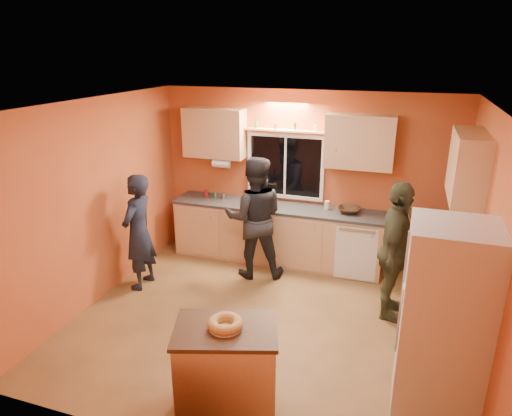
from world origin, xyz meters
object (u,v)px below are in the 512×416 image
at_px(island, 227,369).
at_px(person_center, 255,218).
at_px(person_right, 395,252).
at_px(person_left, 139,232).
at_px(refrigerator, 444,320).

distance_m(island, person_center, 2.72).
height_order(island, person_right, person_right).
distance_m(person_left, person_right, 3.34).
relative_size(person_left, person_right, 0.93).
xyz_separation_m(refrigerator, island, (-1.79, -0.67, -0.46)).
bearing_deg(refrigerator, island, -159.40).
bearing_deg(person_center, person_right, 147.31).
height_order(island, person_center, person_center).
height_order(person_center, person_right, person_center).
bearing_deg(person_center, person_left, 12.69).
xyz_separation_m(refrigerator, person_left, (-3.79, 1.12, -0.09)).
height_order(refrigerator, person_left, refrigerator).
relative_size(refrigerator, person_center, 1.02).
bearing_deg(person_right, person_left, 98.49).
height_order(refrigerator, person_center, refrigerator).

